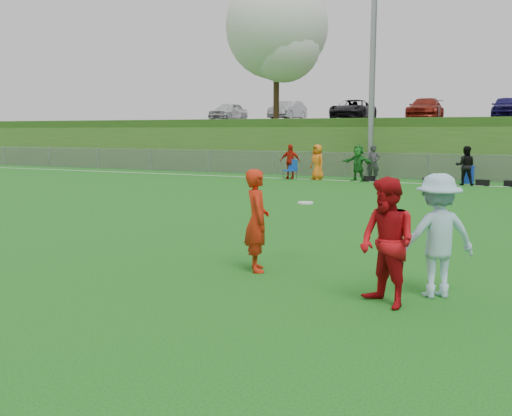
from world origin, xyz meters
The scene contains 16 objects.
ground centered at (0.00, 0.00, 0.00)m, with size 120.00×120.00×0.00m, color #1A5712.
sideline_far centered at (0.00, 18.00, 0.01)m, with size 60.00×0.10×0.01m, color white.
fence centered at (0.00, 20.00, 0.65)m, with size 58.00×0.06×1.30m.
light_pole centered at (-3.00, 20.80, 6.71)m, with size 1.20×0.40×12.15m.
berm centered at (0.00, 31.00, 1.50)m, with size 120.00×18.00×3.00m, color #224B15.
parking_lot centered at (0.00, 33.00, 3.05)m, with size 120.00×12.00×0.10m, color black.
tree_white_flowering centered at (-9.84, 24.92, 8.32)m, with size 6.30×6.30×8.78m.
car_row centered at (-1.17, 32.00, 3.82)m, with size 32.04×5.18×1.44m.
spectator_row centered at (-2.73, 18.00, 0.85)m, with size 9.09×0.90×1.69m.
gear_bags centered at (1.07, 18.10, 0.13)m, with size 6.66×0.52×0.26m.
player_red_left centered at (-0.01, 0.39, 0.87)m, with size 0.63×0.41×1.73m, color red.
player_red_center centered at (2.40, -0.66, 0.88)m, with size 0.85×0.67×1.76m, color #B80C13.
player_blue centered at (2.95, 0.09, 0.89)m, with size 1.14×0.66×1.77m, color #9CC5D9.
frisbee centered at (0.54, 1.26, 1.09)m, with size 0.28×0.28×0.03m.
recycling_bin centered at (1.89, 19.00, 0.40)m, with size 0.54×0.54×0.80m, color #0D2B96.
camp_chair centered at (-6.17, 17.67, 0.28)m, with size 0.65×0.66×0.96m.
Camera 1 is at (3.95, -8.22, 2.37)m, focal length 40.00 mm.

